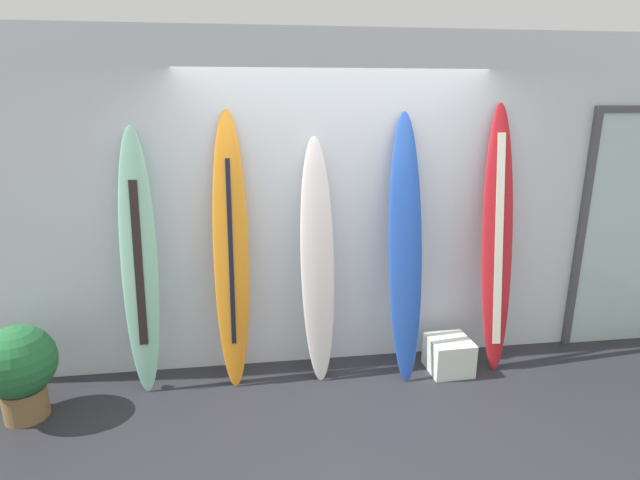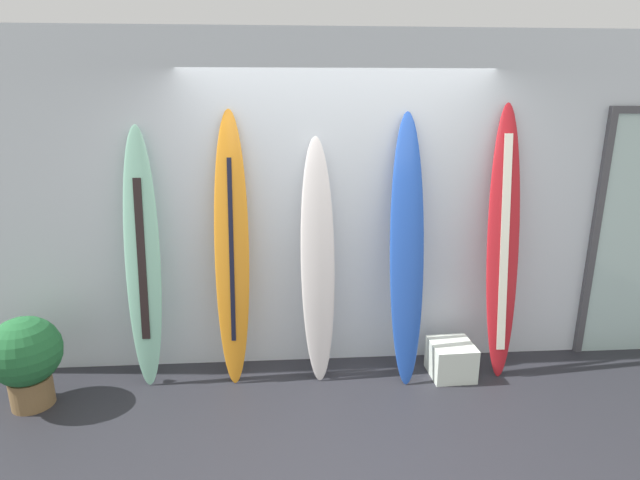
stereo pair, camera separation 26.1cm
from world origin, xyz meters
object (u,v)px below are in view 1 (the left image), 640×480
(potted_plant, at_px, (19,367))
(surfboard_sunset, at_px, (231,253))
(surfboard_ivory, at_px, (318,264))
(display_block_left, at_px, (449,355))
(glass_door, at_px, (637,226))
(surfboard_cobalt, at_px, (405,249))
(surfboard_crimson, at_px, (497,242))
(surfboard_seafoam, at_px, (139,265))

(potted_plant, bearing_deg, surfboard_sunset, 12.88)
(surfboard_ivory, relative_size, display_block_left, 5.51)
(display_block_left, relative_size, glass_door, 0.16)
(surfboard_cobalt, bearing_deg, surfboard_ivory, 176.52)
(surfboard_ivory, bearing_deg, surfboard_crimson, -0.38)
(surfboard_sunset, relative_size, surfboard_ivory, 1.11)
(surfboard_sunset, bearing_deg, potted_plant, -167.12)
(surfboard_sunset, height_order, surfboard_cobalt, surfboard_sunset)
(surfboard_crimson, xyz_separation_m, glass_door, (1.47, 0.21, 0.03))
(potted_plant, bearing_deg, glass_door, 5.80)
(surfboard_crimson, distance_m, display_block_left, 1.05)
(surfboard_cobalt, xyz_separation_m, surfboard_crimson, (0.81, 0.03, 0.02))
(surfboard_sunset, bearing_deg, surfboard_crimson, -0.80)
(surfboard_seafoam, xyz_separation_m, glass_door, (4.38, 0.18, 0.11))
(surfboard_seafoam, height_order, surfboard_ivory, surfboard_seafoam)
(glass_door, distance_m, potted_plant, 5.29)
(glass_door, bearing_deg, surfboard_crimson, -171.82)
(surfboard_cobalt, distance_m, potted_plant, 3.02)
(surfboard_crimson, xyz_separation_m, potted_plant, (-3.74, -0.32, -0.70))
(surfboard_cobalt, height_order, potted_plant, surfboard_cobalt)
(surfboard_sunset, distance_m, glass_door, 3.69)
(surfboard_crimson, bearing_deg, surfboard_cobalt, -177.63)
(surfboard_sunset, distance_m, display_block_left, 2.05)
(surfboard_sunset, xyz_separation_m, glass_door, (3.68, 0.18, 0.04))
(surfboard_sunset, bearing_deg, surfboard_ivory, -1.75)
(surfboard_seafoam, bearing_deg, surfboard_ivory, -0.73)
(surfboard_seafoam, relative_size, glass_door, 0.94)
(surfboard_sunset, xyz_separation_m, surfboard_crimson, (2.21, -0.03, 0.01))
(surfboard_sunset, distance_m, surfboard_ivory, 0.70)
(surfboard_seafoam, height_order, potted_plant, surfboard_seafoam)
(surfboard_sunset, height_order, potted_plant, surfboard_sunset)
(surfboard_crimson, height_order, display_block_left, surfboard_crimson)
(surfboard_seafoam, relative_size, display_block_left, 5.77)
(surfboard_ivory, bearing_deg, surfboard_cobalt, -3.48)
(surfboard_cobalt, xyz_separation_m, display_block_left, (0.40, -0.09, -0.94))
(surfboard_seafoam, distance_m, surfboard_crimson, 2.92)
(surfboard_seafoam, distance_m, surfboard_cobalt, 2.11)
(glass_door, bearing_deg, surfboard_seafoam, -177.61)
(surfboard_cobalt, relative_size, potted_plant, 3.03)
(surfboard_seafoam, height_order, surfboard_sunset, surfboard_sunset)
(surfboard_cobalt, bearing_deg, potted_plant, -174.45)
(surfboard_sunset, xyz_separation_m, surfboard_ivory, (0.69, -0.02, -0.12))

